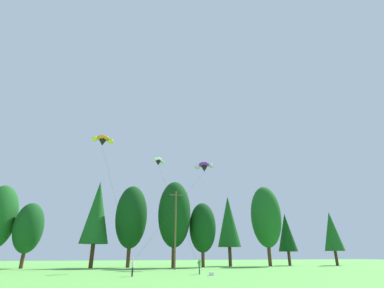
{
  "coord_description": "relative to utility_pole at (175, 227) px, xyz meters",
  "views": [
    {
      "loc": [
        -7.1,
        -6.5,
        2.01
      ],
      "look_at": [
        0.9,
        20.16,
        12.81
      ],
      "focal_mm": 26.81,
      "sensor_mm": 36.0,
      "label": 1
    }
  ],
  "objects": [
    {
      "name": "treeline_tree_k",
      "position": [
        26.4,
        9.89,
        0.38
      ],
      "size": [
        3.87,
        3.87,
        10.31
      ],
      "color": "#472D19",
      "rests_on": "ground_plane"
    },
    {
      "name": "utility_pole",
      "position": [
        0.0,
        0.0,
        0.0
      ],
      "size": [
        2.2,
        0.26,
        11.61
      ],
      "color": "brown",
      "rests_on": "ground_plane"
    },
    {
      "name": "picnic_cooler",
      "position": [
        0.71,
        -13.68,
        -5.9
      ],
      "size": [
        0.6,
        0.49,
        0.34
      ],
      "primitive_type": "cube",
      "rotation": [
        0.0,
        0.0,
        2.87
      ],
      "color": "white",
      "rests_on": "ground_plane"
    },
    {
      "name": "treeline_tree_e",
      "position": [
        -12.03,
        9.07,
        3.02
      ],
      "size": [
        4.79,
        4.79,
        14.51
      ],
      "color": "#472D19",
      "rests_on": "ground_plane"
    },
    {
      "name": "parafoil_kite_mid_white",
      "position": [
        -3.6,
        -2.95,
        9.38
      ],
      "size": [
        4.52,
        9.64,
        14.47
      ],
      "color": "white"
    },
    {
      "name": "treeline_tree_i",
      "position": [
        13.35,
        10.03,
        2.29
      ],
      "size": [
        4.54,
        4.54,
        13.35
      ],
      "color": "#472D19",
      "rests_on": "ground_plane"
    },
    {
      "name": "treeline_tree_j",
      "position": [
        20.43,
        7.46,
        3.17
      ],
      "size": [
        5.92,
        5.92,
        15.27
      ],
      "color": "#472D19",
      "rests_on": "ground_plane"
    },
    {
      "name": "treeline_tree_d",
      "position": [
        -22.5,
        10.08,
        0.13
      ],
      "size": [
        4.57,
        4.57,
        10.25
      ],
      "color": "#472D19",
      "rests_on": "ground_plane"
    },
    {
      "name": "parafoil_kite_far_purple",
      "position": [
        5.56,
        2.04,
        10.77
      ],
      "size": [
        14.96,
        16.38,
        16.56
      ],
      "color": "purple"
    },
    {
      "name": "treeline_tree_h",
      "position": [
        6.61,
        6.44,
        0.63
      ],
      "size": [
        4.79,
        4.79,
        11.07
      ],
      "color": "#472D19",
      "rests_on": "ground_plane"
    },
    {
      "name": "treeline_tree_l",
      "position": [
        36.02,
        7.55,
        0.66
      ],
      "size": [
        3.97,
        3.97,
        10.76
      ],
      "color": "#472D19",
      "rests_on": "ground_plane"
    },
    {
      "name": "kite_flyer_near",
      "position": [
        -7.46,
        -12.94,
        -5.09
      ],
      "size": [
        0.32,
        0.59,
        1.69
      ],
      "color": "black",
      "rests_on": "ground_plane"
    },
    {
      "name": "treeline_tree_g",
      "position": [
        1.23,
        6.15,
        2.79
      ],
      "size": [
        5.75,
        5.75,
        14.63
      ],
      "color": "#472D19",
      "rests_on": "ground_plane"
    },
    {
      "name": "kite_flyer_mid",
      "position": [
        0.04,
        -11.66,
        -5.08
      ],
      "size": [
        0.64,
        0.67,
        1.69
      ],
      "color": "#4C4C51",
      "rests_on": "ground_plane"
    },
    {
      "name": "treeline_tree_f",
      "position": [
        -6.05,
        8.94,
        2.38
      ],
      "size": [
        5.57,
        5.57,
        13.97
      ],
      "color": "#472D19",
      "rests_on": "ground_plane"
    },
    {
      "name": "parafoil_kite_high_orange",
      "position": [
        -12.04,
        -5.52,
        10.93
      ],
      "size": [
        5.97,
        8.13,
        16.53
      ],
      "color": "orange"
    }
  ]
}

